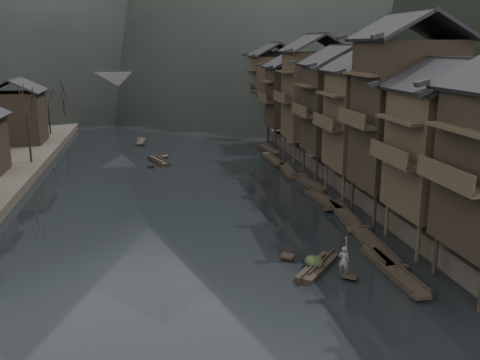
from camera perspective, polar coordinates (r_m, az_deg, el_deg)
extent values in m
plane|color=black|center=(36.81, -4.51, -8.01)|extent=(300.00, 300.00, 0.00)
cube|color=#2D2823|center=(84.08, 17.37, 4.67)|extent=(40.00, 200.00, 1.80)
cylinder|color=black|center=(35.39, 20.12, -7.54)|extent=(0.30, 0.30, 2.90)
cylinder|color=black|center=(36.79, 23.88, -7.08)|extent=(0.30, 0.30, 2.90)
cube|color=#30261A|center=(31.42, 21.62, -0.25)|extent=(1.20, 5.70, 0.25)
cylinder|color=#30261A|center=(37.18, 18.46, -6.35)|extent=(0.30, 0.30, 2.90)
cylinder|color=#30261A|center=(41.22, 15.39, -4.10)|extent=(0.30, 0.30, 2.90)
cylinder|color=#30261A|center=(38.52, 22.11, -5.96)|extent=(0.30, 0.30, 2.90)
cylinder|color=#30261A|center=(42.43, 18.77, -3.84)|extent=(0.30, 0.30, 2.90)
cube|color=#30261A|center=(39.27, 21.48, 2.75)|extent=(7.00, 6.00, 8.31)
cube|color=#30261A|center=(37.46, 16.16, 2.02)|extent=(1.20, 5.70, 0.25)
cylinder|color=black|center=(43.12, 14.18, -3.21)|extent=(0.30, 0.30, 2.90)
cylinder|color=black|center=(47.36, 11.88, -1.52)|extent=(0.30, 0.30, 2.90)
cylinder|color=black|center=(44.28, 17.44, -2.99)|extent=(0.30, 0.30, 2.90)
cylinder|color=black|center=(48.42, 14.92, -1.35)|extent=(0.30, 0.30, 2.90)
cube|color=black|center=(45.08, 17.15, 6.62)|extent=(7.00, 6.00, 11.65)
cube|color=#30261A|center=(43.52, 12.35, 5.89)|extent=(1.20, 5.70, 0.25)
cylinder|color=#30261A|center=(49.34, 10.96, -0.84)|extent=(0.30, 0.30, 2.90)
cylinder|color=#30261A|center=(53.72, 9.20, 0.47)|extent=(0.30, 0.30, 2.90)
cylinder|color=#30261A|center=(50.35, 13.90, -0.70)|extent=(0.30, 0.30, 2.90)
cylinder|color=#30261A|center=(54.65, 11.93, 0.58)|extent=(0.30, 0.30, 2.90)
cube|color=#30261A|center=(51.55, 13.59, 6.17)|extent=(7.00, 6.00, 8.87)
cube|color=#30261A|center=(50.19, 9.33, 5.66)|extent=(1.20, 5.70, 0.25)
cylinder|color=black|center=(56.67, 8.18, 1.23)|extent=(0.30, 0.30, 2.90)
cylinder|color=black|center=(61.15, 6.82, 2.23)|extent=(0.30, 0.30, 2.90)
cylinder|color=black|center=(57.56, 10.79, 1.32)|extent=(0.30, 0.30, 2.90)
cylinder|color=black|center=(61.97, 9.27, 2.30)|extent=(0.30, 0.30, 2.90)
cube|color=black|center=(58.92, 10.57, 7.43)|extent=(7.00, 6.00, 9.15)
cube|color=#30261A|center=(57.73, 6.79, 6.98)|extent=(1.20, 5.70, 0.25)
cylinder|color=#30261A|center=(65.11, 5.80, 2.99)|extent=(0.30, 0.30, 2.90)
cylinder|color=#30261A|center=(69.66, 4.76, 3.75)|extent=(0.30, 0.30, 2.90)
cylinder|color=#30261A|center=(65.88, 8.11, 3.05)|extent=(0.30, 0.30, 2.90)
cylinder|color=#30261A|center=(70.39, 6.94, 3.80)|extent=(0.30, 0.30, 2.90)
cube|color=#30261A|center=(67.33, 7.97, 8.91)|extent=(7.00, 6.00, 10.45)
cube|color=#30261A|center=(66.30, 4.62, 8.46)|extent=(1.20, 5.70, 0.25)
cylinder|color=black|center=(74.63, 3.78, 4.47)|extent=(0.30, 0.30, 2.90)
cylinder|color=black|center=(79.25, 2.99, 5.05)|extent=(0.30, 0.30, 2.90)
cylinder|color=black|center=(75.31, 5.83, 4.51)|extent=(0.30, 0.30, 2.90)
cylinder|color=black|center=(79.88, 4.92, 5.09)|extent=(0.30, 0.30, 2.90)
cube|color=black|center=(76.99, 5.71, 8.78)|extent=(7.00, 6.00, 8.20)
cube|color=#30261A|center=(76.09, 2.76, 8.46)|extent=(1.20, 5.70, 0.25)
cylinder|color=#30261A|center=(86.21, 1.95, 5.80)|extent=(0.30, 0.30, 2.90)
cylinder|color=#30261A|center=(90.87, 1.35, 6.24)|extent=(0.30, 0.30, 2.90)
cylinder|color=#30261A|center=(86.79, 3.74, 5.84)|extent=(0.30, 0.30, 2.90)
cylinder|color=#30261A|center=(91.42, 3.05, 6.27)|extent=(0.30, 0.30, 2.90)
cube|color=#30261A|center=(88.53, 3.67, 9.95)|extent=(7.00, 6.00, 9.51)
cube|color=#30261A|center=(87.75, 1.08, 9.62)|extent=(1.20, 5.70, 0.25)
cube|color=black|center=(78.56, -22.63, 6.33)|extent=(6.50, 6.50, 6.80)
cylinder|color=black|center=(65.04, -22.09, 4.39)|extent=(0.24, 0.24, 5.54)
cylinder|color=black|center=(84.72, -19.22, 6.21)|extent=(0.24, 0.24, 4.09)
cylinder|color=black|center=(95.93, -18.14, 7.18)|extent=(0.24, 0.24, 4.21)
cube|color=black|center=(35.23, 15.96, -9.32)|extent=(1.30, 7.57, 0.30)
cube|color=black|center=(35.16, 15.98, -9.06)|extent=(1.35, 7.42, 0.10)
cube|color=black|center=(38.26, 13.80, -7.05)|extent=(0.96, 0.95, 0.36)
cube|color=black|center=(32.22, 18.60, -11.55)|extent=(0.96, 0.95, 0.36)
cube|color=black|center=(38.85, 14.12, -6.96)|extent=(1.46, 7.40, 0.30)
cube|color=black|center=(38.78, 14.14, -6.71)|extent=(1.51, 7.25, 0.10)
cube|color=black|center=(41.78, 12.00, -5.11)|extent=(0.98, 0.95, 0.36)
cube|color=black|center=(35.92, 16.63, -8.67)|extent=(0.98, 0.95, 0.36)
cube|color=black|center=(45.69, 10.92, -3.56)|extent=(1.81, 7.68, 0.30)
cube|color=black|center=(45.64, 10.93, -3.34)|extent=(1.85, 7.53, 0.10)
cube|color=black|center=(48.81, 9.08, -2.15)|extent=(1.02, 1.01, 0.37)
cube|color=black|center=(42.57, 13.06, -4.80)|extent=(1.02, 1.01, 0.37)
cube|color=black|center=(49.26, 8.86, -2.16)|extent=(1.86, 6.27, 0.30)
cube|color=black|center=(49.21, 8.87, -1.96)|extent=(1.90, 6.15, 0.10)
cube|color=black|center=(52.02, 8.24, -1.10)|extent=(1.02, 0.87, 0.33)
cube|color=black|center=(46.44, 9.56, -3.02)|extent=(1.02, 0.87, 0.33)
cube|color=black|center=(55.04, 7.21, -0.36)|extent=(1.97, 7.01, 0.30)
cube|color=black|center=(54.99, 7.22, -0.18)|extent=(2.01, 6.88, 0.10)
cube|color=black|center=(58.19, 6.69, 0.59)|extent=(1.04, 0.96, 0.35)
cube|color=black|center=(51.83, 7.80, -1.14)|extent=(1.04, 0.96, 0.35)
cube|color=black|center=(60.31, 5.04, 0.99)|extent=(1.83, 7.52, 0.30)
cube|color=black|center=(60.27, 5.05, 1.15)|extent=(1.87, 7.38, 0.10)
cube|color=black|center=(63.57, 3.94, 1.82)|extent=(1.02, 1.00, 0.36)
cube|color=black|center=(57.04, 6.28, 0.33)|extent=(1.02, 1.00, 0.36)
cube|color=black|center=(65.91, 3.49, 2.15)|extent=(1.27, 7.13, 0.30)
cube|color=black|center=(65.87, 3.49, 2.30)|extent=(1.32, 6.99, 0.10)
cube|color=black|center=(69.15, 2.92, 2.85)|extent=(0.96, 0.89, 0.35)
cube|color=black|center=(62.62, 4.11, 1.63)|extent=(0.96, 0.89, 0.35)
cube|color=black|center=(72.74, 2.96, 3.30)|extent=(1.79, 6.75, 0.30)
cube|color=black|center=(72.71, 2.96, 3.44)|extent=(1.83, 6.62, 0.10)
cube|color=black|center=(75.85, 2.69, 3.86)|extent=(1.02, 0.91, 0.34)
cube|color=black|center=(69.60, 3.26, 2.92)|extent=(1.02, 0.91, 0.34)
cube|color=black|center=(65.93, -8.69, 2.01)|extent=(2.75, 5.34, 0.30)
cube|color=black|center=(65.89, -8.69, 2.17)|extent=(2.76, 5.25, 0.10)
cube|color=black|center=(68.26, -8.00, 2.58)|extent=(1.02, 0.91, 0.31)
cube|color=black|center=(63.55, -9.43, 1.66)|extent=(1.02, 0.91, 0.31)
cube|color=black|center=(79.47, -10.50, 4.01)|extent=(1.36, 5.12, 0.30)
cube|color=black|center=(79.44, -10.51, 4.14)|extent=(1.40, 5.02, 0.10)
cube|color=black|center=(81.84, -10.61, 4.40)|extent=(0.89, 0.69, 0.30)
cube|color=black|center=(77.06, -10.40, 3.81)|extent=(0.89, 0.69, 0.30)
cube|color=black|center=(94.50, -8.62, 5.69)|extent=(1.08, 5.77, 0.30)
cube|color=black|center=(94.47, -8.62, 5.80)|extent=(1.13, 5.66, 0.10)
cube|color=black|center=(97.21, -8.68, 6.01)|extent=(0.86, 0.72, 0.32)
cube|color=black|center=(91.74, -8.56, 5.53)|extent=(0.86, 0.72, 0.32)
cube|color=black|center=(103.27, -4.32, 6.52)|extent=(3.57, 4.74, 0.30)
cube|color=black|center=(103.25, -4.32, 6.62)|extent=(3.56, 4.69, 0.10)
cube|color=black|center=(105.37, -3.70, 6.76)|extent=(1.05, 0.99, 0.30)
cube|color=black|center=(101.16, -4.96, 6.43)|extent=(1.05, 0.99, 0.30)
cube|color=#4C4C4F|center=(106.22, -8.14, 10.46)|extent=(40.00, 6.00, 1.60)
cube|color=#4C4C4F|center=(103.45, -8.13, 11.08)|extent=(40.00, 0.50, 1.00)
cube|color=#4C4C4F|center=(108.84, -8.21, 11.23)|extent=(40.00, 0.50, 1.00)
cube|color=#4C4C4F|center=(107.10, -15.65, 7.96)|extent=(3.20, 6.00, 6.40)
cube|color=#4C4C4F|center=(106.52, -10.51, 8.21)|extent=(3.20, 6.00, 6.40)
cube|color=#4C4C4F|center=(106.76, -5.63, 8.39)|extent=(3.20, 6.00, 6.40)
cube|color=#4C4C4F|center=(107.83, -0.53, 8.52)|extent=(3.20, 6.00, 6.40)
cube|color=black|center=(34.82, 8.25, -9.19)|extent=(3.93, 4.54, 0.30)
cube|color=black|center=(34.75, 8.26, -8.91)|extent=(3.91, 4.50, 0.10)
cube|color=black|center=(36.02, 5.09, -8.03)|extent=(1.10, 1.05, 0.30)
cube|color=black|center=(33.64, 11.67, -9.95)|extent=(1.10, 1.05, 0.30)
ellipsoid|color=black|center=(34.70, 7.95, -8.11)|extent=(1.18, 1.55, 0.71)
imported|color=#555557|center=(33.45, 11.03, -8.07)|extent=(0.80, 0.71, 1.84)
cylinder|color=#8C7A51|center=(32.62, 11.57, -3.74)|extent=(1.06, 1.89, 3.44)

